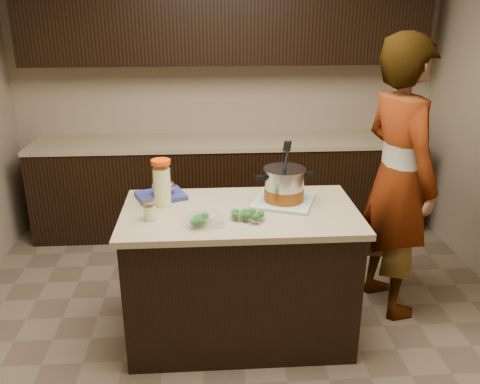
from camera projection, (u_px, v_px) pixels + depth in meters
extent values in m
plane|color=brown|center=(240.00, 332.00, 3.45)|extent=(4.00, 4.00, 0.00)
cube|color=tan|center=(226.00, 86.00, 4.84)|extent=(4.00, 0.04, 2.70)
cube|color=tan|center=(302.00, 373.00, 1.11)|extent=(4.00, 0.04, 2.70)
cube|color=black|center=(228.00, 187.00, 4.89)|extent=(3.60, 0.60, 0.86)
cube|color=tan|center=(228.00, 142.00, 4.73)|extent=(3.60, 0.63, 0.04)
cube|color=black|center=(226.00, 20.00, 4.46)|extent=(3.60, 0.35, 0.75)
cube|color=black|center=(240.00, 277.00, 3.30)|extent=(1.40, 0.75, 0.86)
cube|color=tan|center=(240.00, 213.00, 3.14)|extent=(1.46, 0.81, 0.04)
cube|color=#6C9262|center=(284.00, 201.00, 3.25)|extent=(0.46, 0.46, 0.02)
cylinder|color=#B7B7BC|center=(284.00, 185.00, 3.21)|extent=(0.29, 0.29, 0.20)
cylinder|color=brown|center=(284.00, 194.00, 3.23)|extent=(0.29, 0.29, 0.08)
cylinder|color=#B7B7BC|center=(285.00, 170.00, 3.17)|extent=(0.31, 0.31, 0.01)
cube|color=black|center=(260.00, 178.00, 3.15)|extent=(0.07, 0.04, 0.03)
cube|color=black|center=(308.00, 174.00, 3.22)|extent=(0.07, 0.04, 0.03)
cylinder|color=black|center=(286.00, 162.00, 3.13)|extent=(0.04, 0.11, 0.24)
cylinder|color=#EFED92|center=(162.00, 187.00, 3.17)|extent=(0.13, 0.13, 0.24)
cylinder|color=white|center=(162.00, 185.00, 3.17)|extent=(0.15, 0.15, 0.27)
cylinder|color=#F74305|center=(161.00, 162.00, 3.11)|extent=(0.15, 0.15, 0.02)
cylinder|color=#EFED92|center=(150.00, 213.00, 2.99)|extent=(0.08, 0.08, 0.09)
cylinder|color=white|center=(150.00, 211.00, 2.98)|extent=(0.09, 0.09, 0.11)
cylinder|color=silver|center=(149.00, 201.00, 2.96)|extent=(0.09, 0.09, 0.02)
cylinder|color=silver|center=(254.00, 216.00, 2.97)|extent=(0.14, 0.14, 0.06)
cylinder|color=silver|center=(240.00, 215.00, 3.00)|extent=(0.14, 0.14, 0.05)
cube|color=silver|center=(204.00, 220.00, 2.91)|extent=(0.22, 0.19, 0.07)
cube|color=navy|center=(161.00, 196.00, 3.33)|extent=(0.36, 0.33, 0.03)
ellipsoid|color=silver|center=(163.00, 187.00, 3.31)|extent=(0.15, 0.13, 0.08)
imported|color=gray|center=(398.00, 179.00, 3.46)|extent=(0.62, 0.80, 1.94)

